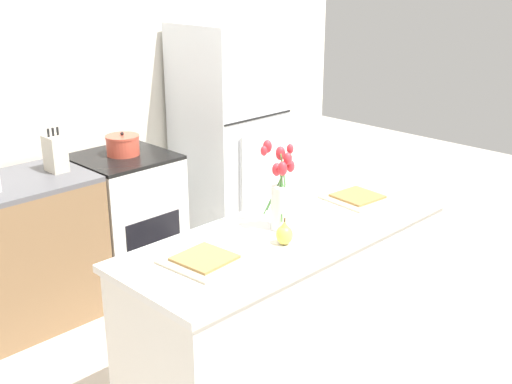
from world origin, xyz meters
The scene contains 10 objects.
back_wall centered at (0.00, 2.00, 1.35)m, with size 5.20×0.08×2.70m.
kitchen_island centered at (0.00, 0.00, 0.45)m, with size 1.80×0.66×0.91m.
stove_range centered at (0.10, 1.60, 0.46)m, with size 0.60×0.61×0.91m.
refrigerator centered at (1.05, 1.60, 0.86)m, with size 0.68×0.67×1.71m.
flower_vase centered at (-0.05, 0.04, 1.08)m, with size 0.13×0.18×0.42m.
pear_figurine centered at (-0.17, -0.10, 0.96)m, with size 0.08×0.08×0.13m.
plate_setting_left centered at (-0.54, 0.02, 0.92)m, with size 0.33×0.33×0.02m.
plate_setting_right centered at (0.54, 0.02, 0.92)m, with size 0.33×0.33×0.02m.
cooking_pot centered at (0.12, 1.61, 0.98)m, with size 0.22×0.22×0.16m.
knife_block centered at (-0.37, 1.60, 1.02)m, with size 0.10×0.14×0.27m.
Camera 1 is at (-2.14, -1.90, 2.12)m, focal length 45.00 mm.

